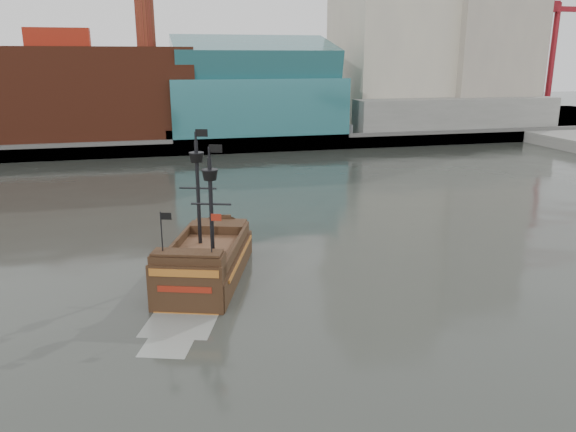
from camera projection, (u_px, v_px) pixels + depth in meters
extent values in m
plane|color=#262924|center=(314.00, 321.00, 33.96)|extent=(400.00, 400.00, 0.00)
cube|color=slate|center=(190.00, 127.00, 119.51)|extent=(220.00, 60.00, 2.00)
cube|color=#4C4C49|center=(204.00, 147.00, 91.91)|extent=(220.00, 1.00, 2.60)
cube|color=#5F2716|center=(64.00, 94.00, 93.36)|extent=(42.00, 18.00, 15.00)
cube|color=#28666C|center=(255.00, 106.00, 99.72)|extent=(30.00, 16.00, 10.00)
cube|color=#BEB69D|center=(392.00, 7.00, 111.22)|extent=(20.00, 22.00, 46.00)
cube|color=#9E9585|center=(482.00, 28.00, 112.82)|extent=(18.00, 18.00, 38.00)
cube|color=#BEB69D|center=(402.00, 0.00, 128.62)|extent=(24.00, 20.00, 52.00)
cube|color=slate|center=(457.00, 115.00, 105.49)|extent=(40.00, 6.00, 6.00)
cube|color=#28666C|center=(254.00, 60.00, 97.54)|extent=(28.00, 14.94, 8.78)
cube|color=slate|center=(538.00, 111.00, 127.89)|extent=(4.00, 4.00, 3.00)
cylinder|color=maroon|center=(546.00, 45.00, 123.95)|extent=(1.40, 1.40, 32.00)
cube|color=slate|center=(546.00, 107.00, 139.58)|extent=(4.00, 4.00, 3.00)
cylinder|color=maroon|center=(552.00, 59.00, 136.45)|extent=(1.40, 1.40, 26.00)
cube|color=maroon|center=(548.00, 6.00, 132.48)|extent=(5.00, 2.50, 2.50)
cube|color=black|center=(207.00, 270.00, 40.48)|extent=(8.35, 12.56, 2.52)
cube|color=#492D1B|center=(206.00, 251.00, 40.10)|extent=(7.52, 11.30, 0.29)
cube|color=black|center=(219.00, 228.00, 44.46)|extent=(4.65, 3.53, 0.97)
cube|color=black|center=(188.00, 267.00, 35.08)|extent=(4.85, 2.96, 1.74)
cube|color=black|center=(186.00, 296.00, 34.64)|extent=(4.57, 1.77, 3.87)
cube|color=#A15C1F|center=(184.00, 273.00, 34.09)|extent=(4.15, 1.49, 0.48)
cube|color=maroon|center=(185.00, 289.00, 34.38)|extent=(3.23, 1.17, 0.39)
cylinder|color=black|center=(198.00, 193.00, 40.49)|extent=(0.34, 0.34, 7.55)
cylinder|color=black|center=(211.00, 209.00, 37.37)|extent=(0.34, 0.34, 6.97)
cone|color=black|center=(197.00, 157.00, 39.78)|extent=(1.35, 1.35, 0.68)
cone|color=black|center=(210.00, 175.00, 36.74)|extent=(1.35, 1.35, 0.68)
cube|color=black|center=(202.00, 133.00, 39.27)|extent=(0.83, 0.31, 0.53)
cube|color=black|center=(216.00, 149.00, 36.23)|extent=(0.83, 0.31, 0.53)
cube|color=#9BA09B|center=(179.00, 325.00, 33.40)|extent=(5.02, 4.63, 0.02)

